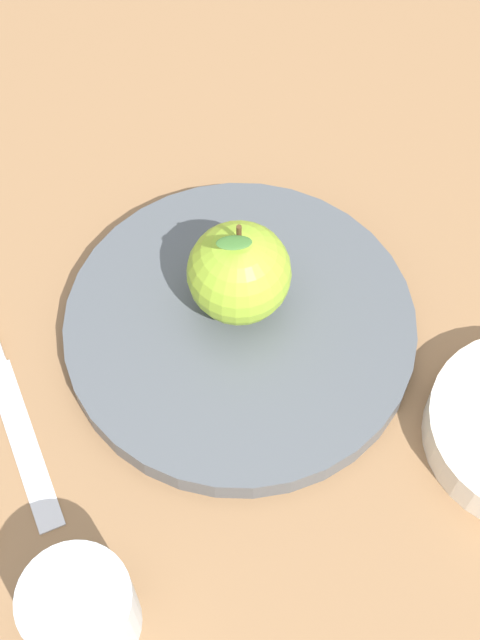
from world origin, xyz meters
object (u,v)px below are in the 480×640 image
Objects in this scene: apple at (239,273)px; cup at (77,608)px; dinner_plate at (240,326)px; knife at (1,376)px.

apple reaches higher than cup.
dinner_plate is 1.57× the size of knife.
knife is at bearing -137.47° from cup.
dinner_plate is at bearing 120.77° from knife.
apple is 1.35× the size of cup.
dinner_plate is at bearing 21.02° from apple.
cup is at bearing 42.53° from knife.
cup is (0.25, -0.02, -0.02)m from apple.
apple is at bearing 175.55° from cup.
dinner_plate is 0.23m from cup.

